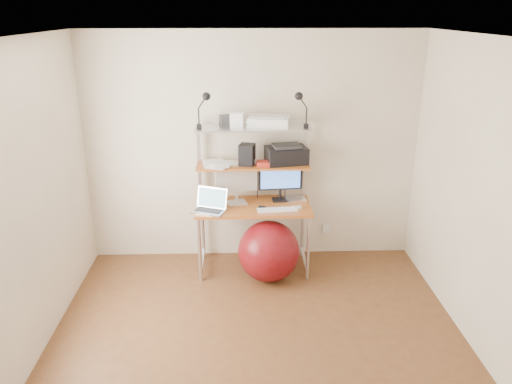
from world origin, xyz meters
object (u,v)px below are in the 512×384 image
Objects in this scene: laptop at (211,206)px; printer at (286,154)px; exercise_ball at (269,251)px; monitor_black at (280,179)px; monitor_silver at (236,179)px.

printer is at bearing 41.38° from laptop.
exercise_ball is (0.59, -0.12, -0.47)m from laptop.
monitor_silver is at bearing -176.32° from monitor_black.
laptop is at bearing -157.11° from monitor_silver.
monitor_black is 1.02× the size of printer.
monitor_black reaches higher than laptop.
printer is at bearing -4.56° from monitor_silver.
monitor_silver is at bearing 58.37° from laptop.
exercise_ball is at bearing -114.84° from monitor_black.
printer reaches higher than exercise_ball.
printer reaches higher than monitor_silver.
monitor_silver is 0.78× the size of exercise_ball.
monitor_silver reaches higher than exercise_ball.
laptop is 0.96m from printer.
monitor_silver is 1.07× the size of printer.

